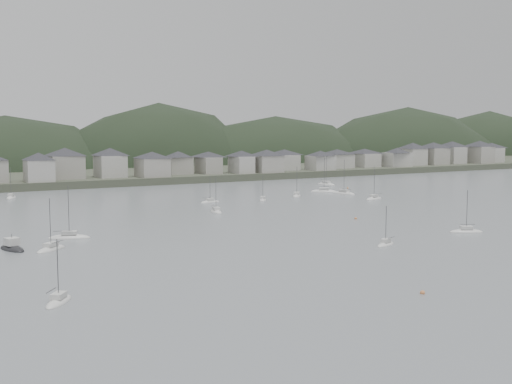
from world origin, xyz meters
TOP-DOWN VIEW (x-y plane):
  - ground at (0.00, 0.00)m, footprint 900.00×900.00m
  - far_shore_land at (0.00, 295.00)m, footprint 900.00×250.00m
  - forested_ridge at (4.83, 269.40)m, footprint 851.55×103.94m
  - waterfront_town at (50.59, 183.34)m, footprint 451.48×28.46m
  - sailboat_lead at (53.26, 105.43)m, footprint 4.98×9.87m
  - moored_fleet at (-9.68, 75.59)m, footprint 250.40×176.78m
  - motor_launch_far at (-64.93, 54.90)m, footprint 4.89×8.56m
  - mooring_buoys at (5.29, 50.75)m, footprint 163.69×129.47m

SIDE VIEW (x-z plane):
  - forested_ridge at x=4.83m, z-range -62.57..40.00m
  - ground at x=0.00m, z-range 0.00..0.00m
  - mooring_buoys at x=5.29m, z-range -0.20..0.50m
  - sailboat_lead at x=53.26m, z-range -6.27..6.61m
  - moored_fleet at x=-9.68m, z-range -6.47..6.82m
  - motor_launch_far at x=-64.93m, z-range -1.67..2.25m
  - far_shore_land at x=0.00m, z-range 0.00..3.00m
  - waterfront_town at x=50.59m, z-range 2.20..15.12m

